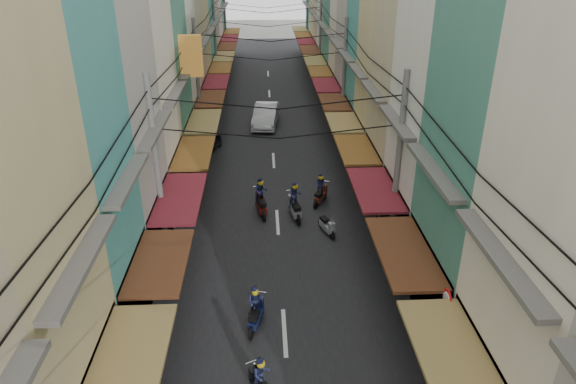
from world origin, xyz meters
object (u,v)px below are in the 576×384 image
object	(u,v)px
market_umbrella	(496,329)
traffic_sign	(445,313)
white_car	(266,125)
bicycle	(498,345)

from	to	relation	value
market_umbrella	traffic_sign	size ratio (longest dim) A/B	0.77
white_car	traffic_sign	size ratio (longest dim) A/B	1.73
bicycle	white_car	bearing A→B (deg)	-0.02
market_umbrella	white_car	bearing A→B (deg)	104.37
market_umbrella	traffic_sign	bearing A→B (deg)	159.31
white_car	bicycle	distance (m)	25.25
white_car	bicycle	world-z (taller)	white_car
bicycle	market_umbrella	size ratio (longest dim) A/B	0.67
white_car	bicycle	size ratio (longest dim) A/B	3.39
bicycle	market_umbrella	bearing A→B (deg)	126.99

